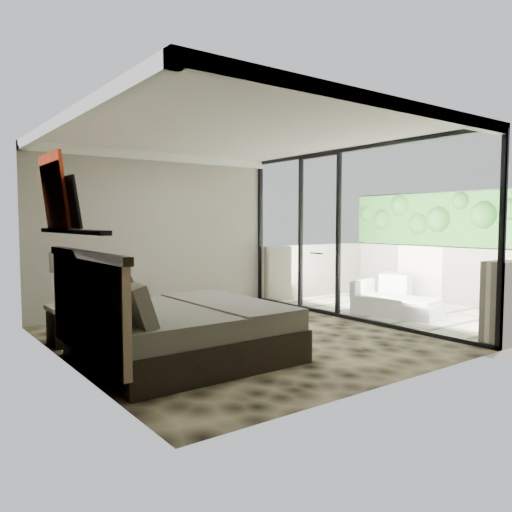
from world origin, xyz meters
TOP-DOWN VIEW (x-y plane):
  - floor at (0.00, 0.00)m, footprint 5.00×5.00m
  - ceiling at (0.00, 0.00)m, footprint 4.50×5.00m
  - back_wall at (0.00, 2.49)m, footprint 4.50×0.02m
  - left_wall at (-2.24, 0.00)m, footprint 0.02×5.00m
  - glass_wall at (2.25, 0.00)m, footprint 0.08×5.00m
  - terrace_slab at (3.75, 0.00)m, footprint 3.00×5.00m
  - parapet_far at (5.10, 0.00)m, footprint 0.30×5.00m
  - foliage_hedge at (5.10, 0.00)m, footprint 0.36×4.60m
  - picture_ledge at (-2.18, 0.10)m, footprint 0.12×2.20m
  - bed at (-1.19, -0.44)m, footprint 2.25×2.18m
  - nightstand at (-1.97, 1.04)m, footprint 0.53×0.53m
  - table_lamp at (-1.99, 1.08)m, footprint 0.38×0.38m
  - abstract_canvas at (-2.19, 0.71)m, footprint 0.13×0.90m
  - framed_print at (-2.14, 0.23)m, footprint 0.11×0.50m
  - ottoman at (4.45, 0.80)m, footprint 0.74×0.74m
  - lounger at (3.12, -0.20)m, footprint 1.00×1.55m

SIDE VIEW (x-z plane):
  - terrace_slab at x=3.75m, z-range -0.12..0.00m
  - floor at x=0.00m, z-range 0.00..0.00m
  - lounger at x=3.12m, z-range -0.11..0.45m
  - nightstand at x=-1.97m, z-range 0.00..0.49m
  - ottoman at x=4.45m, z-range 0.00..0.56m
  - bed at x=-1.19m, z-range -0.26..0.99m
  - parapet_far at x=5.10m, z-range 0.00..1.10m
  - table_lamp at x=-1.99m, z-range 0.62..1.32m
  - back_wall at x=0.00m, z-range 0.00..2.80m
  - left_wall at x=-2.24m, z-range 0.00..2.80m
  - glass_wall at x=2.25m, z-range 0.00..2.80m
  - picture_ledge at x=-2.18m, z-range 1.48..1.52m
  - foliage_hedge at x=5.10m, z-range 1.10..2.20m
  - framed_print at x=-2.14m, z-range 1.53..2.12m
  - abstract_canvas at x=-2.19m, z-range 1.53..2.42m
  - ceiling at x=0.00m, z-range 2.78..2.80m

